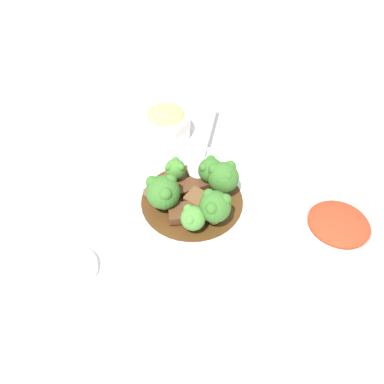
# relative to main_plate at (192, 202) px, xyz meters

# --- Properties ---
(ground_plane) EXTENTS (4.00, 4.00, 0.00)m
(ground_plane) POSITION_rel_main_plate_xyz_m (0.00, 0.00, -0.01)
(ground_plane) COLOR silver
(main_plate) EXTENTS (0.26, 0.26, 0.02)m
(main_plate) POSITION_rel_main_plate_xyz_m (0.00, 0.00, 0.00)
(main_plate) COLOR white
(main_plate) RESTS_ON ground_plane
(beef_strip_0) EXTENTS (0.07, 0.04, 0.01)m
(beef_strip_0) POSITION_rel_main_plate_xyz_m (0.00, 0.02, 0.01)
(beef_strip_0) COLOR #56331E
(beef_strip_0) RESTS_ON main_plate
(beef_strip_1) EXTENTS (0.06, 0.06, 0.01)m
(beef_strip_1) POSITION_rel_main_plate_xyz_m (0.01, -0.01, 0.02)
(beef_strip_1) COLOR brown
(beef_strip_1) RESTS_ON main_plate
(beef_strip_2) EXTENTS (0.05, 0.03, 0.01)m
(beef_strip_2) POSITION_rel_main_plate_xyz_m (-0.01, -0.03, 0.02)
(beef_strip_2) COLOR #56331E
(beef_strip_2) RESTS_ON main_plate
(beef_strip_3) EXTENTS (0.06, 0.05, 0.01)m
(beef_strip_3) POSITION_rel_main_plate_xyz_m (-0.05, 0.02, 0.02)
(beef_strip_3) COLOR brown
(beef_strip_3) RESTS_ON main_plate
(broccoli_floret_0) EXTENTS (0.05, 0.05, 0.06)m
(broccoli_floret_0) POSITION_rel_main_plate_xyz_m (0.03, -0.05, 0.04)
(broccoli_floret_0) COLOR #8EB756
(broccoli_floret_0) RESTS_ON main_plate
(broccoli_floret_1) EXTENTS (0.05, 0.05, 0.06)m
(broccoli_floret_1) POSITION_rel_main_plate_xyz_m (-0.04, -0.01, 0.04)
(broccoli_floret_1) COLOR #8EB756
(broccoli_floret_1) RESTS_ON main_plate
(broccoli_floret_2) EXTENTS (0.04, 0.04, 0.05)m
(broccoli_floret_2) POSITION_rel_main_plate_xyz_m (0.03, 0.03, 0.04)
(broccoli_floret_2) COLOR #7FA84C
(broccoli_floret_2) RESTS_ON main_plate
(broccoli_floret_3) EXTENTS (0.04, 0.04, 0.04)m
(broccoli_floret_3) POSITION_rel_main_plate_xyz_m (-0.01, -0.06, 0.03)
(broccoli_floret_3) COLOR #7FA84C
(broccoli_floret_3) RESTS_ON main_plate
(broccoli_floret_4) EXTENTS (0.05, 0.05, 0.05)m
(broccoli_floret_4) POSITION_rel_main_plate_xyz_m (0.05, 0.01, 0.04)
(broccoli_floret_4) COLOR #7FA84C
(broccoli_floret_4) RESTS_ON main_plate
(broccoli_floret_5) EXTENTS (0.03, 0.03, 0.04)m
(broccoli_floret_5) POSITION_rel_main_plate_xyz_m (-0.02, 0.04, 0.04)
(broccoli_floret_5) COLOR #7FA84C
(broccoli_floret_5) RESTS_ON main_plate
(serving_spoon) EXTENTS (0.09, 0.21, 0.01)m
(serving_spoon) POSITION_rel_main_plate_xyz_m (0.03, 0.08, 0.02)
(serving_spoon) COLOR #B7B7BC
(serving_spoon) RESTS_ON main_plate
(side_bowl_kimchi) EXTENTS (0.11, 0.11, 0.05)m
(side_bowl_kimchi) POSITION_rel_main_plate_xyz_m (0.20, -0.09, 0.01)
(side_bowl_kimchi) COLOR white
(side_bowl_kimchi) RESTS_ON ground_plane
(side_bowl_appetizer) EXTENTS (0.09, 0.09, 0.06)m
(side_bowl_appetizer) POSITION_rel_main_plate_xyz_m (-0.02, 0.19, 0.02)
(side_bowl_appetizer) COLOR white
(side_bowl_appetizer) RESTS_ON ground_plane
(sauce_dish) EXTENTS (0.07, 0.07, 0.01)m
(sauce_dish) POSITION_rel_main_plate_xyz_m (-0.18, -0.10, -0.00)
(sauce_dish) COLOR white
(sauce_dish) RESTS_ON ground_plane
(paper_napkin) EXTENTS (0.13, 0.11, 0.01)m
(paper_napkin) POSITION_rel_main_plate_xyz_m (-0.22, -0.06, -0.01)
(paper_napkin) COLOR silver
(paper_napkin) RESTS_ON ground_plane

